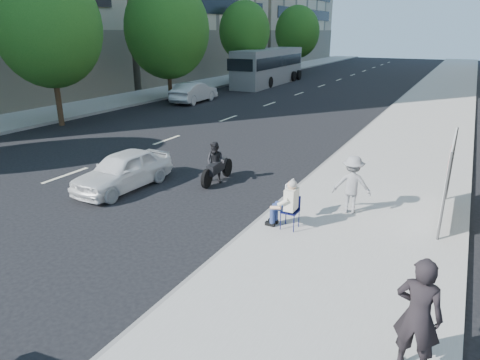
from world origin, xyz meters
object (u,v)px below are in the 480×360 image
Objects in this scene: white_sedan_near at (123,170)px; bus at (269,67)px; seated_protester at (287,201)px; white_sedan_mid at (194,92)px; protest_banner at (448,173)px; pedestrian_woman at (418,316)px; motorcycle at (216,165)px; jogger at (352,184)px.

white_sedan_near is 0.30× the size of bus.
white_sedan_mid is at bearing 129.89° from seated_protester.
protest_banner is at bearing 36.07° from seated_protester.
pedestrian_woman is 0.51× the size of white_sedan_near.
white_sedan_near is at bearing -148.00° from motorcycle.
protest_banner is at bearing -172.83° from jogger.
pedestrian_woman is at bearing -21.05° from white_sedan_near.
motorcycle is at bearing -21.04° from jogger.
protest_banner is at bearing -59.17° from bus.
white_sedan_near is at bearing -76.82° from bus.
white_sedan_near is (-9.50, 4.23, -0.46)m from pedestrian_woman.
protest_banner is 0.70× the size of white_sedan_mid.
pedestrian_woman is 0.42× the size of white_sedan_mid.
protest_banner reaches higher than white_sedan_mid.
motorcycle is (2.40, 1.93, 0.01)m from white_sedan_near.
jogger reaches higher than seated_protester.
white_sedan_mid is at bearing 119.40° from motorcycle.
seated_protester is 4.37m from motorcycle.
motorcycle is (10.39, -14.24, -0.09)m from white_sedan_mid.
pedestrian_woman is at bearing 127.74° from white_sedan_mid.
bus is (-13.80, 29.48, 0.76)m from seated_protester.
pedestrian_woman is 0.61× the size of protest_banner.
protest_banner is 32.00m from bus.
protest_banner is 7.14m from motorcycle.
white_sedan_near is at bearing 174.71° from seated_protester.
pedestrian_woman is at bearing -90.03° from protest_banner.
bus reaches higher than pedestrian_woman.
pedestrian_woman is at bearing -64.36° from bus.
protest_banner reaches higher than pedestrian_woman.
pedestrian_woman reaches higher than seated_protester.
white_sedan_near is 3.08m from motorcycle.
protest_banner is 0.25× the size of bus.
white_sedan_near is 1.78× the size of motorcycle.
seated_protester is at bearing 127.02° from white_sedan_mid.
protest_banner is 22.51m from white_sedan_mid.
pedestrian_woman reaches higher than motorcycle.
bus reaches higher than seated_protester.
motorcycle is (-3.59, 2.48, -0.24)m from seated_protester.
jogger is 21.33m from white_sedan_mid.
jogger is at bearing -59.62° from pedestrian_woman.
jogger is 4.87m from motorcycle.
seated_protester reaches higher than white_sedan_near.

